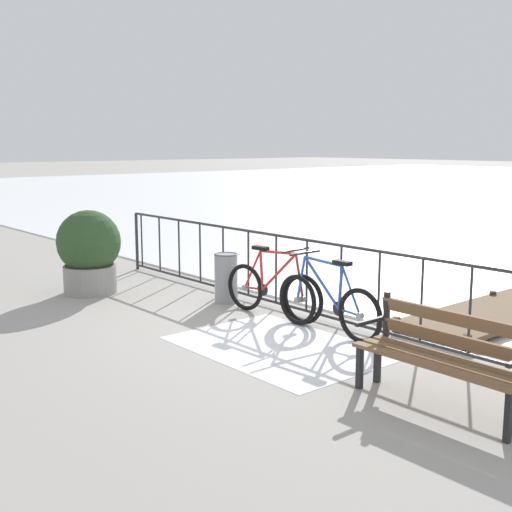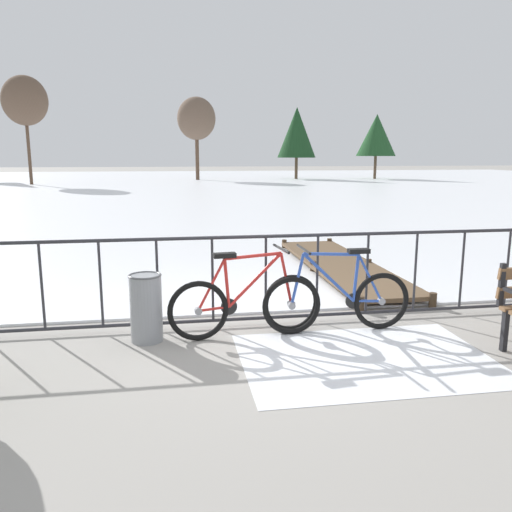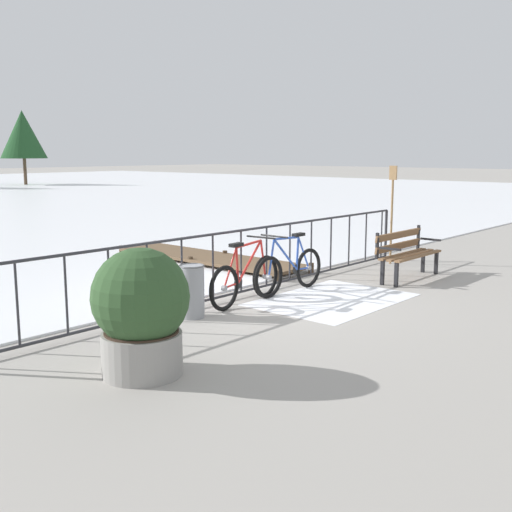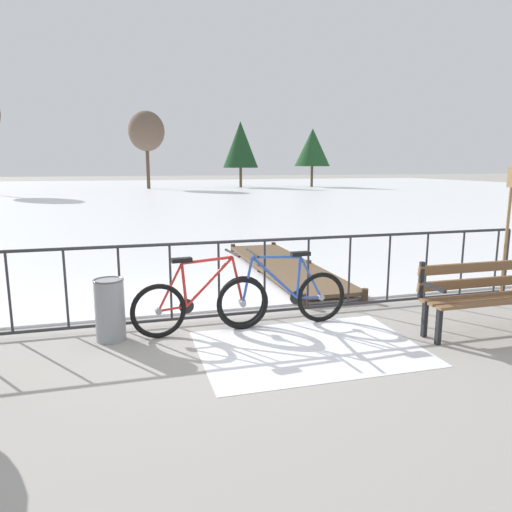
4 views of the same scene
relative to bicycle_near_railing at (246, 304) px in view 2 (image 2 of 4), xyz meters
The scene contains 12 objects.
ground_plane 0.59m from the bicycle_near_railing, 50.83° to the left, with size 160.00×160.00×0.00m, color #9E9991.
frozen_pond 28.76m from the bicycle_near_railing, 89.42° to the left, with size 80.00×56.00×0.03m, color white.
snow_patch 1.41m from the bicycle_near_railing, 38.23° to the right, with size 2.44×1.73×0.01m, color white.
railing_fence 0.50m from the bicycle_near_railing, 50.83° to the left, with size 9.06×0.06×1.07m.
bicycle_near_railing is the anchor object (origin of this frame).
bicycle_second 1.04m from the bicycle_near_railing, ahead, with size 1.71×0.52×0.97m.
trash_bin 1.07m from the bicycle_near_railing, behind, with size 0.35×0.35×0.73m.
wooden_dock 3.57m from the bicycle_near_railing, 54.48° to the left, with size 1.10×4.58×0.20m.
tree_far_west 32.61m from the bicycle_near_railing, 107.56° to the left, with size 2.83×2.83×6.89m.
tree_west_mid 38.21m from the bicycle_near_railing, 65.81° to the left, with size 3.13×3.13×5.10m.
tree_centre 36.91m from the bicycle_near_railing, 75.38° to the left, with size 3.05×3.05×5.63m.
tree_east_mid 35.57m from the bicycle_near_railing, 87.78° to the left, with size 2.90×2.90×6.24m.
Camera 2 is at (-1.06, -5.73, 1.97)m, focal length 36.30 mm.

